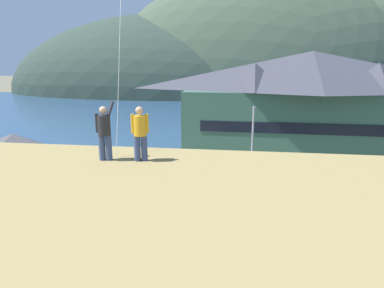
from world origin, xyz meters
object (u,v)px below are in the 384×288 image
(person_kite_flyer, at_px, (104,131))
(parked_car_corner_spot, at_px, (346,193))
(storage_shed_waterside, at_px, (228,133))
(parked_car_back_row_right, at_px, (280,198))
(parked_car_mid_row_center, at_px, (329,237))
(harbor_lodge, at_px, (309,103))
(wharf_dock, at_px, (220,131))
(parked_car_mid_row_near, at_px, (205,191))
(parked_car_mid_row_far, at_px, (228,229))
(parking_light_pole, at_px, (252,141))
(moored_boat_wharfside, at_px, (199,126))
(person_companion, at_px, (140,132))
(storage_shed_near_lot, at_px, (17,167))

(person_kite_flyer, bearing_deg, parked_car_corner_spot, 49.31)
(storage_shed_waterside, bearing_deg, person_kite_flyer, -96.36)
(parked_car_back_row_right, xyz_separation_m, parked_car_mid_row_center, (1.98, -5.34, 0.00))
(harbor_lodge, height_order, parked_car_mid_row_center, harbor_lodge)
(wharf_dock, height_order, parked_car_corner_spot, parked_car_corner_spot)
(parked_car_mid_row_near, bearing_deg, storage_shed_waterside, 85.31)
(parked_car_back_row_right, bearing_deg, wharf_dock, 101.93)
(harbor_lodge, height_order, parked_car_mid_row_far, harbor_lodge)
(parked_car_mid_row_far, relative_size, parking_light_pole, 0.62)
(parked_car_back_row_right, height_order, person_kite_flyer, person_kite_flyer)
(wharf_dock, xyz_separation_m, parking_light_pole, (3.93, -22.76, 3.69))
(moored_boat_wharfside, distance_m, person_companion, 43.05)
(parked_car_mid_row_far, bearing_deg, parked_car_back_row_right, 55.60)
(moored_boat_wharfside, bearing_deg, person_kite_flyer, -87.28)
(parked_car_mid_row_center, distance_m, parking_light_pole, 11.26)
(parked_car_corner_spot, bearing_deg, parked_car_mid_row_far, -141.50)
(moored_boat_wharfside, xyz_separation_m, parked_car_mid_row_near, (3.93, -29.17, 0.34))
(harbor_lodge, xyz_separation_m, storage_shed_near_lot, (-24.37, -15.77, -3.47))
(harbor_lodge, bearing_deg, parked_car_back_row_right, -107.16)
(wharf_dock, distance_m, parking_light_pole, 23.39)
(wharf_dock, xyz_separation_m, moored_boat_wharfside, (-3.59, 2.02, 0.37))
(storage_shed_waterside, height_order, person_kite_flyer, person_kite_flyer)
(parked_car_mid_row_far, bearing_deg, parked_car_corner_spot, 38.50)
(parking_light_pole, distance_m, person_companion, 18.51)
(storage_shed_near_lot, xyz_separation_m, person_kite_flyer, (12.35, -11.97, 5.47))
(wharf_dock, bearing_deg, parked_car_corner_spot, -67.52)
(wharf_dock, bearing_deg, storage_shed_waterside, -82.17)
(harbor_lodge, xyz_separation_m, person_companion, (-10.88, -27.66, 1.98))
(parked_car_back_row_right, bearing_deg, parked_car_corner_spot, 17.70)
(person_kite_flyer, bearing_deg, parking_light_pole, 72.60)
(storage_shed_near_lot, relative_size, parked_car_mid_row_near, 1.58)
(storage_shed_waterside, distance_m, wharf_dock, 11.99)
(wharf_dock, xyz_separation_m, person_kite_flyer, (-1.58, -40.33, 7.89))
(wharf_dock, height_order, moored_boat_wharfside, moored_boat_wharfside)
(harbor_lodge, xyz_separation_m, person_kite_flyer, (-12.03, -27.74, 2.00))
(parked_car_back_row_right, bearing_deg, storage_shed_waterside, 104.88)
(parked_car_mid_row_far, height_order, person_companion, person_companion)
(storage_shed_waterside, xyz_separation_m, parked_car_mid_row_far, (0.68, -21.01, -1.31))
(moored_boat_wharfside, height_order, parking_light_pole, parking_light_pole)
(parked_car_corner_spot, distance_m, parked_car_mid_row_far, 10.81)
(storage_shed_waterside, height_order, parked_car_mid_row_center, storage_shed_waterside)
(harbor_lodge, relative_size, parked_car_mid_row_far, 6.83)
(storage_shed_near_lot, distance_m, parked_car_mid_row_center, 22.27)
(harbor_lodge, distance_m, parked_car_back_row_right, 16.50)
(moored_boat_wharfside, distance_m, parking_light_pole, 26.10)
(moored_boat_wharfside, height_order, person_kite_flyer, person_kite_flyer)
(wharf_dock, relative_size, parked_car_mid_row_far, 3.24)
(parked_car_mid_row_far, xyz_separation_m, person_kite_flyer, (-3.87, -7.61, 7.18))
(parked_car_mid_row_center, distance_m, person_companion, 13.16)
(harbor_lodge, relative_size, wharf_dock, 2.11)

